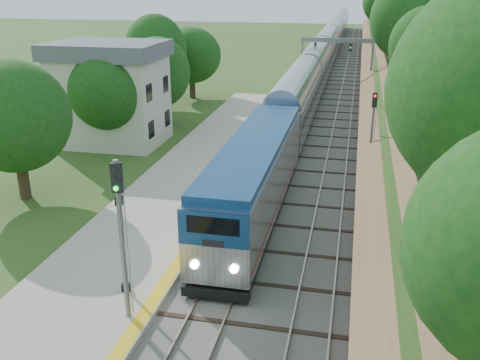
% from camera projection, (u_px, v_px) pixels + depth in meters
% --- Properties ---
extents(trackbed, '(9.50, 170.00, 0.28)m').
position_uv_depth(trackbed, '(333.00, 84.00, 67.83)').
color(trackbed, '#4C4944').
rests_on(trackbed, ground).
extents(platform, '(6.40, 68.00, 0.38)m').
position_uv_depth(platform, '(154.00, 221.00, 28.99)').
color(platform, '#AEA38C').
rests_on(platform, ground).
extents(yellow_stripe, '(0.55, 68.00, 0.01)m').
position_uv_depth(yellow_stripe, '(205.00, 222.00, 28.35)').
color(yellow_stripe, gold).
rests_on(yellow_stripe, platform).
extents(embankment, '(10.64, 170.00, 11.70)m').
position_uv_depth(embankment, '(402.00, 71.00, 65.49)').
color(embankment, brown).
rests_on(embankment, ground).
extents(station_building, '(8.60, 6.60, 8.00)m').
position_uv_depth(station_building, '(110.00, 93.00, 42.18)').
color(station_building, beige).
rests_on(station_building, ground).
extents(signal_gantry, '(8.40, 0.38, 6.20)m').
position_uv_depth(signal_gantry, '(337.00, 50.00, 61.48)').
color(signal_gantry, slate).
rests_on(signal_gantry, ground).
extents(trees_behind_platform, '(7.82, 53.32, 7.21)m').
position_uv_depth(trees_behind_platform, '(86.00, 117.00, 32.93)').
color(trees_behind_platform, '#332316').
rests_on(trees_behind_platform, ground).
extents(train, '(2.90, 136.21, 4.26)m').
position_uv_depth(train, '(326.00, 51.00, 82.37)').
color(train, black).
rests_on(train, trackbed).
extents(lamppost_far, '(0.42, 0.42, 4.22)m').
position_uv_depth(lamppost_far, '(123.00, 250.00, 21.50)').
color(lamppost_far, black).
rests_on(lamppost_far, platform).
extents(signal_platform, '(0.37, 0.29, 6.29)m').
position_uv_depth(signal_platform, '(121.00, 224.00, 19.15)').
color(signal_platform, slate).
rests_on(signal_platform, platform).
extents(signal_farside, '(0.31, 0.25, 5.70)m').
position_uv_depth(signal_farside, '(372.00, 126.00, 34.59)').
color(signal_farside, slate).
rests_on(signal_farside, ground).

